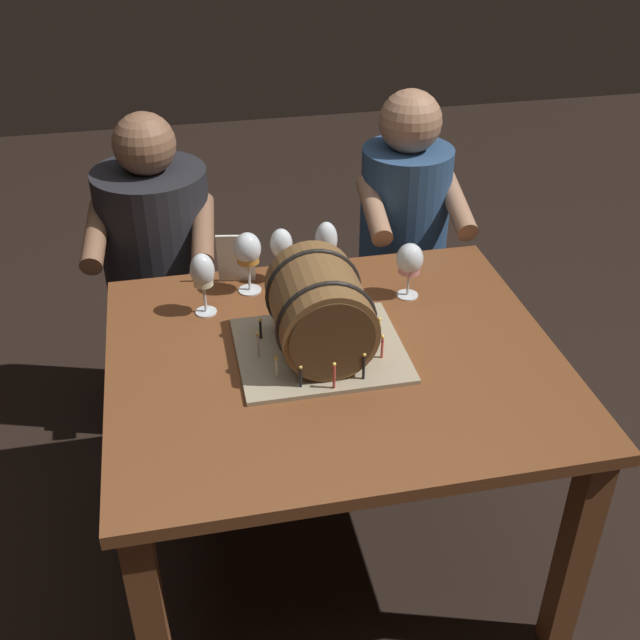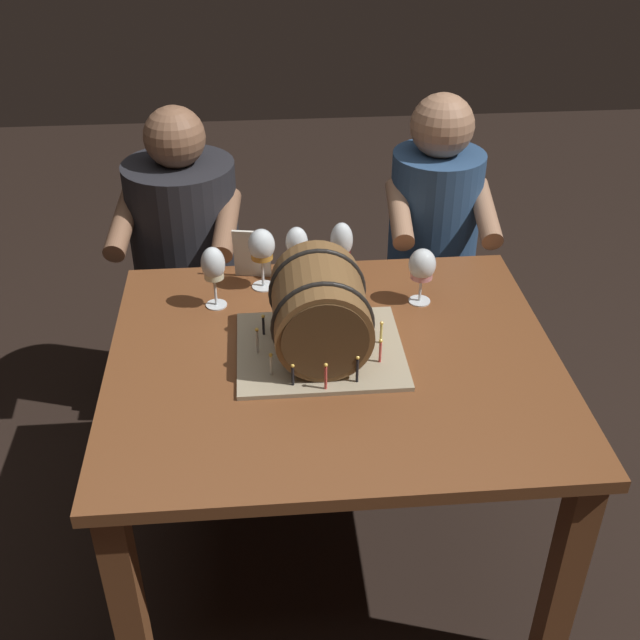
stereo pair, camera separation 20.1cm
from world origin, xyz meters
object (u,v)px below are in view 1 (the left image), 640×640
object	(u,v)px
dining_table	(334,388)
wine_glass_white	(202,273)
wine_glass_empty	(281,246)
wine_glass_amber	(248,251)
barrel_cake	(320,313)
menu_card	(236,258)
person_seated_left	(162,282)
wine_glass_rose	(410,261)
person_seated_right	(402,262)
wine_glass_red	(326,242)

from	to	relation	value
dining_table	wine_glass_white	size ratio (longest dim) A/B	6.28
wine_glass_empty	wine_glass_amber	bearing A→B (deg)	-158.94
barrel_cake	wine_glass_amber	distance (m)	0.37
menu_card	person_seated_left	size ratio (longest dim) A/B	0.14
wine_glass_amber	menu_card	world-z (taller)	wine_glass_amber
wine_glass_amber	wine_glass_rose	distance (m)	0.46
barrel_cake	person_seated_right	distance (m)	0.97
person_seated_right	person_seated_left	bearing A→B (deg)	179.97
dining_table	barrel_cake	xyz separation A→B (m)	(-0.03, 0.02, 0.23)
wine_glass_empty	person_seated_left	world-z (taller)	person_seated_left
wine_glass_rose	menu_card	world-z (taller)	wine_glass_rose
barrel_cake	wine_glass_empty	world-z (taller)	barrel_cake
wine_glass_rose	menu_card	xyz separation A→B (m)	(-0.48, 0.18, -0.03)
barrel_cake	menu_card	xyz separation A→B (m)	(-0.17, 0.41, -0.04)
dining_table	menu_card	bearing A→B (deg)	115.28
wine_glass_amber	wine_glass_empty	bearing A→B (deg)	21.06
person_seated_right	dining_table	bearing A→B (deg)	-118.47
wine_glass_empty	wine_glass_rose	bearing A→B (deg)	-25.23
wine_glass_empty	barrel_cake	bearing A→B (deg)	-84.69
wine_glass_rose	wine_glass_red	xyz separation A→B (m)	(-0.21, 0.14, 0.01)
wine_glass_red	wine_glass_empty	distance (m)	0.13
menu_card	person_seated_left	world-z (taller)	person_seated_left
barrel_cake	dining_table	bearing A→B (deg)	-34.92
person_seated_right	wine_glass_red	bearing A→B (deg)	-132.29
wine_glass_amber	person_seated_left	bearing A→B (deg)	121.25
wine_glass_white	menu_card	bearing A→B (deg)	55.15
wine_glass_amber	wine_glass_empty	size ratio (longest dim) A/B	1.10
wine_glass_rose	person_seated_left	world-z (taller)	person_seated_left
wine_glass_amber	person_seated_right	size ratio (longest dim) A/B	0.16
dining_table	wine_glass_rose	bearing A→B (deg)	42.21
wine_glass_white	menu_card	size ratio (longest dim) A/B	1.16
wine_glass_rose	menu_card	distance (m)	0.51
wine_glass_red	person_seated_left	bearing A→B (deg)	140.40
wine_glass_white	person_seated_left	world-z (taller)	person_seated_left
wine_glass_white	wine_glass_empty	world-z (taller)	wine_glass_white
wine_glass_white	wine_glass_amber	bearing A→B (deg)	34.28
wine_glass_rose	menu_card	size ratio (longest dim) A/B	1.06
wine_glass_red	person_seated_left	size ratio (longest dim) A/B	0.17
barrel_cake	person_seated_left	size ratio (longest dim) A/B	0.38
wine_glass_white	person_seated_left	distance (m)	0.62
dining_table	person_seated_right	world-z (taller)	person_seated_right
wine_glass_red	wine_glass_empty	bearing A→B (deg)	171.60
person_seated_left	wine_glass_white	bearing A→B (deg)	-76.61
wine_glass_empty	person_seated_left	bearing A→B (deg)	133.05
dining_table	barrel_cake	size ratio (longest dim) A/B	2.70
dining_table	person_seated_left	distance (m)	0.92
barrel_cake	wine_glass_amber	world-z (taller)	barrel_cake
barrel_cake	person_seated_left	distance (m)	0.93
wine_glass_red	person_seated_right	size ratio (longest dim) A/B	0.16
wine_glass_red	menu_card	world-z (taller)	wine_glass_red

